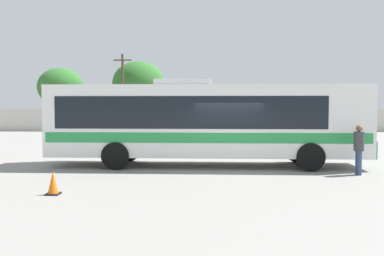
{
  "coord_description": "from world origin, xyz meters",
  "views": [
    {
      "loc": [
        -0.97,
        -16.01,
        2.37
      ],
      "look_at": [
        -1.45,
        3.41,
        1.37
      ],
      "focal_mm": 39.25,
      "sensor_mm": 36.0,
      "label": 1
    }
  ],
  "objects_px": {
    "attendant_by_bus_door": "(359,147)",
    "utility_pole_near": "(123,90)",
    "roadside_tree_midleft": "(139,83)",
    "traffic_cone_on_apron": "(53,183)",
    "roadside_tree_left": "(61,87)",
    "coach_bus_white_green": "(203,120)",
    "parked_car_second_dark_blue": "(178,125)",
    "parked_car_third_red": "(253,125)",
    "parked_car_leftmost_white": "(99,125)"
  },
  "relations": [
    {
      "from": "coach_bus_white_green",
      "to": "parked_car_leftmost_white",
      "type": "xyz_separation_m",
      "value": [
        -8.75,
        18.3,
        -1.04
      ]
    },
    {
      "from": "attendant_by_bus_door",
      "to": "parked_car_leftmost_white",
      "type": "distance_m",
      "value": 24.85
    },
    {
      "from": "parked_car_leftmost_white",
      "to": "traffic_cone_on_apron",
      "type": "height_order",
      "value": "parked_car_leftmost_white"
    },
    {
      "from": "roadside_tree_midleft",
      "to": "traffic_cone_on_apron",
      "type": "distance_m",
      "value": 34.51
    },
    {
      "from": "parked_car_third_red",
      "to": "traffic_cone_on_apron",
      "type": "height_order",
      "value": "parked_car_third_red"
    },
    {
      "from": "coach_bus_white_green",
      "to": "traffic_cone_on_apron",
      "type": "bearing_deg",
      "value": -125.76
    },
    {
      "from": "attendant_by_bus_door",
      "to": "roadside_tree_left",
      "type": "relative_size",
      "value": 0.26
    },
    {
      "from": "attendant_by_bus_door",
      "to": "roadside_tree_left",
      "type": "distance_m",
      "value": 38.03
    },
    {
      "from": "attendant_by_bus_door",
      "to": "parked_car_leftmost_white",
      "type": "xyz_separation_m",
      "value": [
        -14.13,
        20.44,
        -0.18
      ]
    },
    {
      "from": "parked_car_second_dark_blue",
      "to": "roadside_tree_midleft",
      "type": "relative_size",
      "value": 0.64
    },
    {
      "from": "parked_car_second_dark_blue",
      "to": "roadside_tree_midleft",
      "type": "bearing_deg",
      "value": 117.16
    },
    {
      "from": "parked_car_third_red",
      "to": "roadside_tree_left",
      "type": "height_order",
      "value": "roadside_tree_left"
    },
    {
      "from": "attendant_by_bus_door",
      "to": "utility_pole_near",
      "type": "height_order",
      "value": "utility_pole_near"
    },
    {
      "from": "roadside_tree_left",
      "to": "parked_car_second_dark_blue",
      "type": "bearing_deg",
      "value": -37.0
    },
    {
      "from": "parked_car_leftmost_white",
      "to": "roadside_tree_midleft",
      "type": "height_order",
      "value": "roadside_tree_midleft"
    },
    {
      "from": "coach_bus_white_green",
      "to": "traffic_cone_on_apron",
      "type": "distance_m",
      "value": 7.09
    },
    {
      "from": "parked_car_leftmost_white",
      "to": "roadside_tree_midleft",
      "type": "distance_m",
      "value": 11.11
    },
    {
      "from": "parked_car_leftmost_white",
      "to": "parked_car_third_red",
      "type": "relative_size",
      "value": 1.01
    },
    {
      "from": "utility_pole_near",
      "to": "traffic_cone_on_apron",
      "type": "distance_m",
      "value": 31.22
    },
    {
      "from": "parked_car_leftmost_white",
      "to": "roadside_tree_midleft",
      "type": "bearing_deg",
      "value": 79.79
    },
    {
      "from": "coach_bus_white_green",
      "to": "parked_car_leftmost_white",
      "type": "height_order",
      "value": "coach_bus_white_green"
    },
    {
      "from": "traffic_cone_on_apron",
      "to": "roadside_tree_midleft",
      "type": "bearing_deg",
      "value": 94.82
    },
    {
      "from": "attendant_by_bus_door",
      "to": "parked_car_third_red",
      "type": "distance_m",
      "value": 21.17
    },
    {
      "from": "parked_car_leftmost_white",
      "to": "roadside_tree_midleft",
      "type": "xyz_separation_m",
      "value": [
        1.83,
        10.17,
        4.07
      ]
    },
    {
      "from": "roadside_tree_left",
      "to": "roadside_tree_midleft",
      "type": "distance_m",
      "value": 8.81
    },
    {
      "from": "coach_bus_white_green",
      "to": "roadside_tree_midleft",
      "type": "height_order",
      "value": "roadside_tree_midleft"
    },
    {
      "from": "attendant_by_bus_door",
      "to": "roadside_tree_midleft",
      "type": "bearing_deg",
      "value": 111.89
    },
    {
      "from": "coach_bus_white_green",
      "to": "parked_car_second_dark_blue",
      "type": "height_order",
      "value": "coach_bus_white_green"
    },
    {
      "from": "attendant_by_bus_door",
      "to": "parked_car_leftmost_white",
      "type": "relative_size",
      "value": 0.38
    },
    {
      "from": "parked_car_third_red",
      "to": "traffic_cone_on_apron",
      "type": "xyz_separation_m",
      "value": [
        -8.32,
        -24.62,
        -0.45
      ]
    },
    {
      "from": "parked_car_leftmost_white",
      "to": "attendant_by_bus_door",
      "type": "bearing_deg",
      "value": -55.34
    },
    {
      "from": "parked_car_second_dark_blue",
      "to": "roadside_tree_midleft",
      "type": "height_order",
      "value": "roadside_tree_midleft"
    },
    {
      "from": "utility_pole_near",
      "to": "roadside_tree_left",
      "type": "bearing_deg",
      "value": 151.3
    },
    {
      "from": "roadside_tree_midleft",
      "to": "traffic_cone_on_apron",
      "type": "xyz_separation_m",
      "value": [
        2.87,
        -34.09,
        -4.56
      ]
    },
    {
      "from": "attendant_by_bus_door",
      "to": "parked_car_second_dark_blue",
      "type": "relative_size",
      "value": 0.37
    },
    {
      "from": "parked_car_second_dark_blue",
      "to": "roadside_tree_left",
      "type": "xyz_separation_m",
      "value": [
        -13.57,
        10.23,
        3.74
      ]
    },
    {
      "from": "utility_pole_near",
      "to": "traffic_cone_on_apron",
      "type": "height_order",
      "value": "utility_pole_near"
    },
    {
      "from": "parked_car_second_dark_blue",
      "to": "roadside_tree_left",
      "type": "height_order",
      "value": "roadside_tree_left"
    },
    {
      "from": "attendant_by_bus_door",
      "to": "utility_pole_near",
      "type": "relative_size",
      "value": 0.23
    },
    {
      "from": "parked_car_leftmost_white",
      "to": "parked_car_second_dark_blue",
      "type": "xyz_separation_m",
      "value": [
        6.64,
        0.8,
        -0.03
      ]
    },
    {
      "from": "parked_car_third_red",
      "to": "attendant_by_bus_door",
      "type": "bearing_deg",
      "value": -87.01
    },
    {
      "from": "parked_car_second_dark_blue",
      "to": "roadside_tree_midleft",
      "type": "xyz_separation_m",
      "value": [
        -4.81,
        9.37,
        4.1
      ]
    },
    {
      "from": "parked_car_third_red",
      "to": "roadside_tree_midleft",
      "type": "distance_m",
      "value": 15.23
    },
    {
      "from": "coach_bus_white_green",
      "to": "roadside_tree_left",
      "type": "relative_size",
      "value": 1.88
    },
    {
      "from": "attendant_by_bus_door",
      "to": "roadside_tree_left",
      "type": "bearing_deg",
      "value": 123.8
    },
    {
      "from": "parked_car_third_red",
      "to": "roadside_tree_left",
      "type": "distance_m",
      "value": 22.79
    },
    {
      "from": "roadside_tree_midleft",
      "to": "parked_car_leftmost_white",
      "type": "bearing_deg",
      "value": -100.21
    },
    {
      "from": "parked_car_third_red",
      "to": "roadside_tree_midleft",
      "type": "relative_size",
      "value": 0.62
    },
    {
      "from": "parked_car_third_red",
      "to": "utility_pole_near",
      "type": "relative_size",
      "value": 0.59
    },
    {
      "from": "coach_bus_white_green",
      "to": "parked_car_third_red",
      "type": "bearing_deg",
      "value": 77.32
    }
  ]
}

